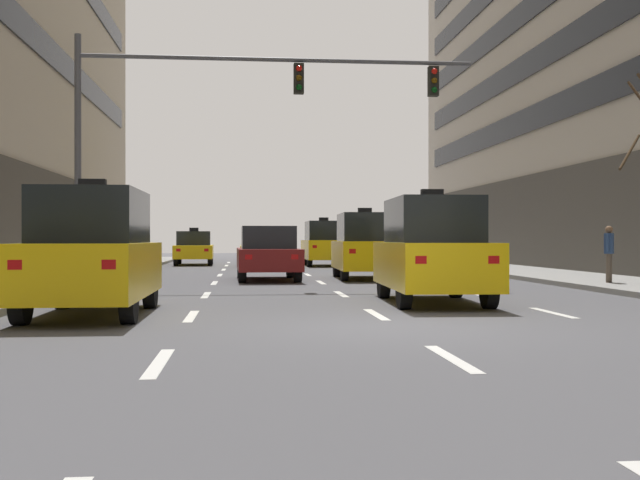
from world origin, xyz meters
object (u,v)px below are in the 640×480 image
Objects in this scene: taxi_driving_0 at (93,253)px; taxi_driving_4 at (324,244)px; taxi_driving_5 at (432,251)px; taxi_driving_2 at (194,248)px; car_driving_1 at (268,254)px; pedestrian_0 at (609,250)px; traffic_signal_0 at (220,106)px; taxi_driving_3 at (261,249)px; taxi_driving_6 at (365,246)px.

taxi_driving_4 is at bearing 74.92° from taxi_driving_0.
taxi_driving_0 reaches higher than taxi_driving_5.
taxi_driving_2 is 1.00× the size of taxi_driving_5.
taxi_driving_5 reaches higher than car_driving_1.
taxi_driving_2 is 23.11m from pedestrian_0.
traffic_signal_0 reaches higher than taxi_driving_0.
taxi_driving_5 is 7.50m from pedestrian_0.
taxi_driving_6 is (3.22, -10.77, 0.24)m from taxi_driving_3.
taxi_driving_2 is at bearing 89.90° from taxi_driving_0.
pedestrian_0 is at bearing -27.10° from car_driving_1.
taxi_driving_0 is at bearing -98.50° from taxi_driving_3.
traffic_signal_0 is (-1.41, -3.31, 4.15)m from car_driving_1.
taxi_driving_5 is (3.14, -20.38, 0.24)m from taxi_driving_3.
taxi_driving_3 is at bearing 84.46° from traffic_signal_0.
traffic_signal_0 reaches higher than pedestrian_0.
taxi_driving_5 reaches higher than taxi_driving_2.
taxi_driving_4 is (6.40, -2.04, 0.25)m from taxi_driving_2.
taxi_driving_0 reaches higher than pedestrian_0.
traffic_signal_0 is (-4.63, -3.77, 3.92)m from taxi_driving_6.
traffic_signal_0 reaches higher than car_driving_1.
traffic_signal_0 is at bearing 76.17° from taxi_driving_0.
taxi_driving_2 is 24.80m from taxi_driving_5.
car_driving_1 is 0.42× the size of traffic_signal_0.
taxi_driving_0 is 0.98× the size of taxi_driving_2.
taxi_driving_4 is (6.45, 23.93, 0.00)m from taxi_driving_0.
car_driving_1 is (3.35, 11.19, -0.24)m from taxi_driving_0.
taxi_driving_3 is 0.41× the size of traffic_signal_0.
taxi_driving_5 is 0.41× the size of traffic_signal_0.
taxi_driving_4 is 21.90m from taxi_driving_5.
taxi_driving_5 is (0.04, -21.90, -0.00)m from taxi_driving_4.
traffic_signal_0 reaches higher than taxi_driving_3.
taxi_driving_5 reaches higher than taxi_driving_3.
taxi_driving_0 is 0.99× the size of taxi_driving_5.
traffic_signal_0 reaches higher than taxi_driving_4.
taxi_driving_3 reaches higher than car_driving_1.
taxi_driving_6 reaches higher than car_driving_1.
taxi_driving_2 is (0.04, 25.97, -0.25)m from taxi_driving_0.
taxi_driving_4 is at bearing 109.14° from pedestrian_0.
pedestrian_0 is (6.01, 4.48, -0.06)m from taxi_driving_5.
pedestrian_0 is (6.05, -17.42, -0.06)m from taxi_driving_4.
pedestrian_0 is at bearing -70.86° from taxi_driving_4.
taxi_driving_0 and taxi_driving_4 have the same top height.
traffic_signal_0 is at bearing -140.89° from taxi_driving_6.
taxi_driving_4 is at bearing -17.71° from taxi_driving_2.
taxi_driving_5 reaches higher than pedestrian_0.
taxi_driving_0 is 6.80m from taxi_driving_5.
taxi_driving_0 is at bearing -106.68° from car_driving_1.
taxi_driving_3 reaches higher than taxi_driving_2.
pedestrian_0 is (12.49, 6.51, -0.06)m from taxi_driving_0.
taxi_driving_2 is at bearing 132.87° from taxi_driving_3.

